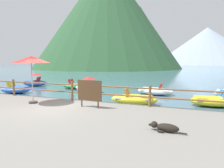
% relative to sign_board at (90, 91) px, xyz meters
% --- Properties ---
extents(ground_plane, '(200.00, 200.00, 0.00)m').
position_rel_sign_board_xyz_m(ground_plane, '(-1.56, 39.53, -1.13)').
color(ground_plane, '#477084').
extents(promenade_dock, '(28.00, 8.00, 0.40)m').
position_rel_sign_board_xyz_m(promenade_dock, '(-1.56, -2.67, -0.93)').
color(promenade_dock, gray).
rests_on(promenade_dock, ground).
extents(dock_railing, '(23.92, 0.12, 0.95)m').
position_rel_sign_board_xyz_m(dock_railing, '(-1.56, 1.08, -0.15)').
color(dock_railing, brown).
rests_on(dock_railing, promenade_dock).
extents(sign_board, '(1.18, 0.14, 1.19)m').
position_rel_sign_board_xyz_m(sign_board, '(0.00, 0.00, 0.00)').
color(sign_board, beige).
rests_on(sign_board, promenade_dock).
extents(beach_umbrella, '(1.70, 1.70, 2.24)m').
position_rel_sign_board_xyz_m(beach_umbrella, '(-2.95, -0.18, 1.32)').
color(beach_umbrella, '#B2B2B7').
rests_on(beach_umbrella, promenade_dock).
extents(dog_resting, '(1.08, 0.41, 0.26)m').
position_rel_sign_board_xyz_m(dog_resting, '(3.36, -1.83, -0.61)').
color(dog_resting, black).
rests_on(dog_resting, promenade_dock).
extents(pedal_boat_0, '(2.59, 1.42, 0.86)m').
position_rel_sign_board_xyz_m(pedal_boat_0, '(1.81, 6.64, -0.85)').
color(pedal_boat_0, white).
rests_on(pedal_boat_0, ground).
extents(pedal_boat_1, '(2.67, 1.39, 0.89)m').
position_rel_sign_board_xyz_m(pedal_boat_1, '(1.21, 2.96, -0.82)').
color(pedal_boat_1, yellow).
rests_on(pedal_boat_1, ground).
extents(pedal_boat_2, '(2.59, 1.84, 1.25)m').
position_rel_sign_board_xyz_m(pedal_boat_2, '(-3.12, 5.73, -0.72)').
color(pedal_boat_2, white).
rests_on(pedal_boat_2, ground).
extents(pedal_boat_3, '(2.27, 1.62, 0.84)m').
position_rel_sign_board_xyz_m(pedal_boat_3, '(-5.29, 7.32, -0.87)').
color(pedal_boat_3, green).
rests_on(pedal_boat_3, ground).
extents(pedal_boat_4, '(2.76, 1.76, 0.88)m').
position_rel_sign_board_xyz_m(pedal_boat_4, '(5.32, 4.10, -0.84)').
color(pedal_boat_4, yellow).
rests_on(pedal_boat_4, ground).
extents(pedal_boat_5, '(2.60, 1.99, 1.26)m').
position_rel_sign_board_xyz_m(pedal_boat_5, '(-9.86, 7.52, -0.70)').
color(pedal_boat_5, blue).
rests_on(pedal_boat_5, ground).
extents(pedal_boat_6, '(2.47, 1.77, 0.86)m').
position_rel_sign_board_xyz_m(pedal_boat_6, '(-8.10, 3.59, -0.85)').
color(pedal_boat_6, blue).
rests_on(pedal_boat_6, ground).
extents(cliff_headland, '(49.71, 49.71, 35.89)m').
position_rel_sign_board_xyz_m(cliff_headland, '(-20.69, 56.99, 15.71)').
color(cliff_headland, '#2D5633').
rests_on(cliff_headland, ground).
extents(distant_peak, '(70.38, 70.38, 25.30)m').
position_rel_sign_board_xyz_m(distant_peak, '(16.12, 142.91, 11.52)').
color(distant_peak, '#93A3B7').
rests_on(distant_peak, ground).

